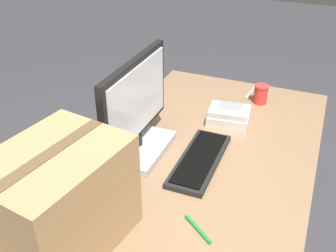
% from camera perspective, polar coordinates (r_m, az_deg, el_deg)
% --- Properties ---
extents(office_desk, '(1.80, 0.90, 0.72)m').
position_cam_1_polar(office_desk, '(1.81, 3.24, -15.62)').
color(office_desk, '#8C6B4C').
rests_on(office_desk, ground_plane).
extents(monitor, '(0.50, 0.23, 0.41)m').
position_cam_1_polar(monitor, '(1.58, -4.62, 1.31)').
color(monitor, '#B7B7B7').
rests_on(monitor, office_desk).
extents(keyboard, '(0.42, 0.15, 0.03)m').
position_cam_1_polar(keyboard, '(1.60, 4.63, -4.90)').
color(keyboard, black).
rests_on(keyboard, office_desk).
extents(desk_phone, '(0.22, 0.21, 0.08)m').
position_cam_1_polar(desk_phone, '(1.90, 8.82, 1.57)').
color(desk_phone, beige).
rests_on(desk_phone, office_desk).
extents(paper_cup_right, '(0.07, 0.07, 0.10)m').
position_cam_1_polar(paper_cup_right, '(2.08, 13.31, 4.53)').
color(paper_cup_right, red).
rests_on(paper_cup_right, office_desk).
extents(spoon, '(0.17, 0.03, 0.00)m').
position_cam_1_polar(spoon, '(2.18, 11.72, 4.63)').
color(spoon, '#B2B2B7').
rests_on(spoon, office_desk).
extents(cardboard_box, '(0.45, 0.37, 0.34)m').
position_cam_1_polar(cardboard_box, '(1.22, -15.62, -10.32)').
color(cardboard_box, tan).
rests_on(cardboard_box, office_desk).
extents(pen_marker, '(0.09, 0.12, 0.01)m').
position_cam_1_polar(pen_marker, '(1.33, 4.36, -14.66)').
color(pen_marker, '#198C33').
rests_on(pen_marker, office_desk).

